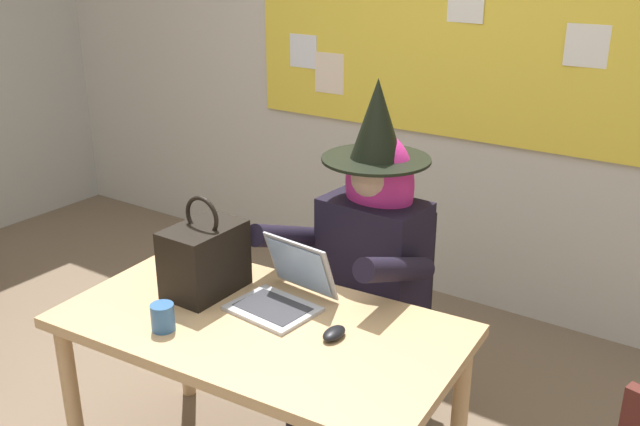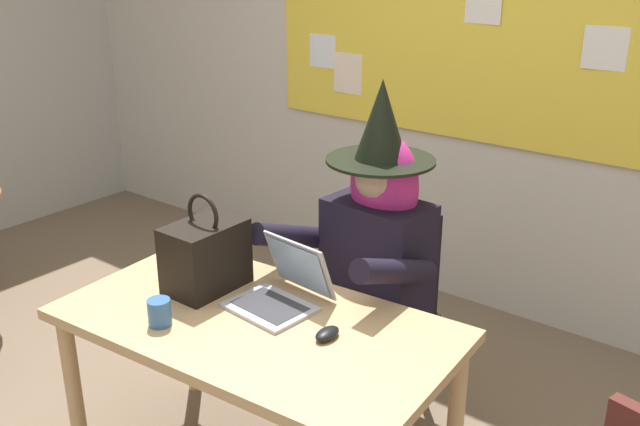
# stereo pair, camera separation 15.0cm
# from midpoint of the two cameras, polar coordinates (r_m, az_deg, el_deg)

# --- Properties ---
(wall_back_bulletin) EXTENTS (6.11, 2.06, 2.79)m
(wall_back_bulletin) POSITION_cam_midpoint_polar(r_m,az_deg,el_deg) (3.91, 9.26, 12.77)
(wall_back_bulletin) COLOR beige
(wall_back_bulletin) RESTS_ON ground
(desk_main) EXTENTS (1.45, 0.85, 0.71)m
(desk_main) POSITION_cam_midpoint_polar(r_m,az_deg,el_deg) (2.56, -6.50, -10.28)
(desk_main) COLOR tan
(desk_main) RESTS_ON ground
(chair_at_desk) EXTENTS (0.42, 0.42, 0.90)m
(chair_at_desk) POSITION_cam_midpoint_polar(r_m,az_deg,el_deg) (3.12, 3.35, -6.77)
(chair_at_desk) COLOR black
(chair_at_desk) RESTS_ON ground
(person_costumed) EXTENTS (0.61, 0.69, 1.46)m
(person_costumed) POSITION_cam_midpoint_polar(r_m,az_deg,el_deg) (2.90, 2.17, -2.57)
(person_costumed) COLOR black
(person_costumed) RESTS_ON ground
(laptop) EXTENTS (0.32, 0.34, 0.23)m
(laptop) POSITION_cam_midpoint_polar(r_m,az_deg,el_deg) (2.59, -4.60, -6.31)
(laptop) COLOR #B7B7BC
(laptop) RESTS_ON desk_main
(computer_mouse) EXTENTS (0.06, 0.10, 0.03)m
(computer_mouse) POSITION_cam_midpoint_polar(r_m,az_deg,el_deg) (2.40, -0.69, -9.59)
(computer_mouse) COLOR black
(computer_mouse) RESTS_ON desk_main
(handbag) EXTENTS (0.20, 0.30, 0.38)m
(handbag) POSITION_cam_midpoint_polar(r_m,az_deg,el_deg) (2.70, -10.77, -3.57)
(handbag) COLOR black
(handbag) RESTS_ON desk_main
(coffee_mug) EXTENTS (0.08, 0.08, 0.09)m
(coffee_mug) POSITION_cam_midpoint_polar(r_m,az_deg,el_deg) (2.51, -14.13, -8.08)
(coffee_mug) COLOR #336099
(coffee_mug) RESTS_ON desk_main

